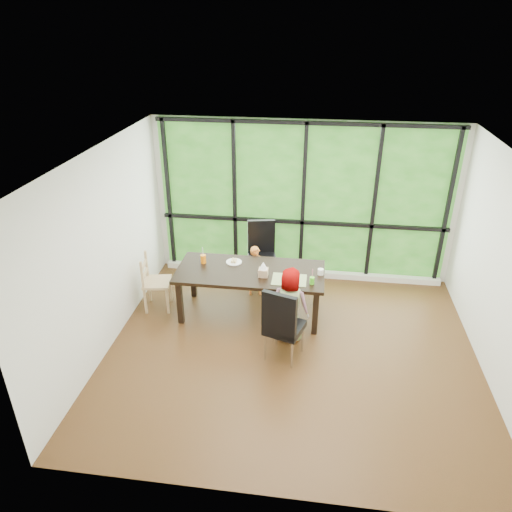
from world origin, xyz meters
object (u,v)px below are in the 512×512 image
plate_far (234,262)px  tissue_box (263,272)px  white_mug (321,272)px  chair_interior_leather (285,323)px  green_cup (312,281)px  orange_cup (203,259)px  dining_table (250,292)px  chair_end_beech (157,282)px  child_older (291,305)px  child_toddler (256,271)px  chair_window_leather (262,254)px  plate_near (289,280)px

plate_far → tissue_box: tissue_box is taller
white_mug → tissue_box: tissue_box is taller
chair_interior_leather → green_cup: size_ratio=10.16×
orange_cup → white_mug: bearing=-4.0°
dining_table → chair_end_beech: 1.46m
dining_table → child_older: child_older is taller
child_toddler → plate_far: child_toddler is taller
child_older → white_mug: bearing=-113.4°
chair_window_leather → chair_interior_leather: 2.00m
chair_interior_leather → green_cup: chair_interior_leather is taller
child_toddler → child_older: (0.65, -1.13, 0.13)m
chair_end_beech → child_toddler: size_ratio=1.05×
chair_end_beech → orange_cup: 0.82m
child_older → orange_cup: bearing=-15.8°
white_mug → tissue_box: size_ratio=0.65×
chair_end_beech → white_mug: bearing=-97.8°
plate_near → chair_window_leather: bearing=114.8°
chair_interior_leather → orange_cup: bearing=-21.5°
chair_window_leather → plate_far: chair_window_leather is taller
chair_window_leather → plate_near: (0.54, -1.17, 0.22)m
chair_end_beech → tissue_box: chair_end_beech is taller
chair_end_beech → white_mug: chair_end_beech is taller
plate_far → plate_near: (0.88, -0.42, -0.00)m
child_older → chair_end_beech: bearing=-3.2°
green_cup → white_mug: green_cup is taller
chair_interior_leather → green_cup: 0.81m
chair_interior_leather → plate_far: size_ratio=4.48×
dining_table → green_cup: bearing=-16.3°
chair_end_beech → child_toddler: 1.57m
chair_window_leather → tissue_box: size_ratio=7.97×
child_older → orange_cup: 1.57m
plate_far → orange_cup: (-0.46, -0.07, 0.06)m
plate_far → plate_near: plate_far is taller
child_toddler → child_older: size_ratio=0.77×
child_older → plate_far: (-0.93, 0.77, 0.21)m
chair_interior_leather → chair_end_beech: size_ratio=1.20×
chair_interior_leather → white_mug: bearing=-95.7°
child_toddler → green_cup: size_ratio=8.04×
chair_window_leather → plate_near: chair_window_leather is taller
dining_table → green_cup: 1.05m
chair_interior_leather → orange_cup: 1.76m
child_toddler → chair_interior_leather: bearing=-82.4°
chair_window_leather → white_mug: (0.98, -0.94, 0.25)m
plate_far → orange_cup: orange_cup is taller
dining_table → child_older: size_ratio=1.98×
chair_window_leather → plate_near: 1.30m
chair_end_beech → child_older: child_older is taller
chair_interior_leather → child_older: size_ratio=0.98×
chair_interior_leather → plate_far: bearing=-35.1°
chair_window_leather → chair_end_beech: size_ratio=1.20×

